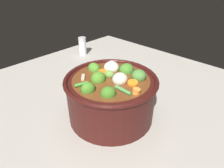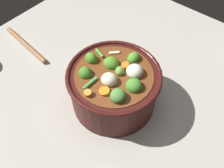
# 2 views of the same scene
# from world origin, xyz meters

# --- Properties ---
(ground_plane) EXTENTS (1.10, 1.10, 0.00)m
(ground_plane) POSITION_xyz_m (0.00, 0.00, 0.00)
(ground_plane) COLOR #9E998E
(cooking_pot) EXTENTS (0.25, 0.25, 0.15)m
(cooking_pot) POSITION_xyz_m (-0.00, 0.00, 0.07)
(cooking_pot) COLOR #38110F
(cooking_pot) RESTS_ON ground_plane
(salt_shaker) EXTENTS (0.04, 0.04, 0.09)m
(salt_shaker) POSITION_xyz_m (-0.24, -0.43, 0.04)
(salt_shaker) COLOR silver
(salt_shaker) RESTS_ON ground_plane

